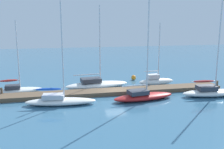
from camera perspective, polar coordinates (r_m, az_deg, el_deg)
ground_plane at (r=32.08m, az=0.77°, el=-4.20°), size 120.00×120.00×0.00m
dock_pier at (r=32.02m, az=0.77°, el=-3.78°), size 27.65×2.36×0.49m
dock_piling_near_end at (r=32.77m, az=-23.25°, el=-3.74°), size 0.28×0.28×1.20m
dock_piling_far_end at (r=36.43m, az=22.21°, el=-2.19°), size 0.28×0.28×1.20m
sailboat_0 at (r=34.26m, az=-20.29°, el=-3.06°), size 6.08×2.68×8.95m
sailboat_1 at (r=28.19m, az=-11.53°, el=-5.51°), size 7.67×2.79×10.81m
sailboat_2 at (r=34.66m, az=-3.47°, el=-2.06°), size 8.80×3.33×10.83m
sailboat_3 at (r=29.51m, az=6.90°, el=-4.58°), size 7.49×3.13×12.10m
sailboat_4 at (r=36.73m, az=9.69°, el=-1.33°), size 5.35×1.96×8.64m
sailboat_5 at (r=32.99m, az=21.12°, el=-3.49°), size 7.47×2.65×11.84m
mooring_buoy_orange at (r=39.56m, az=4.80°, el=-0.68°), size 0.72×0.72×0.72m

